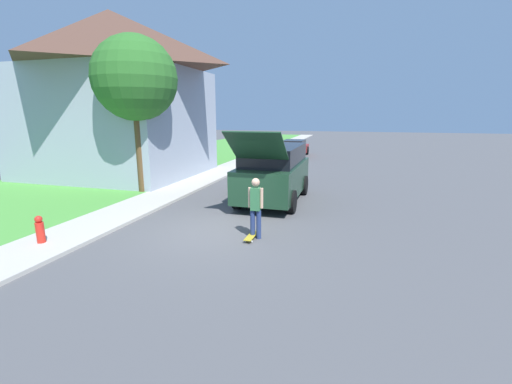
# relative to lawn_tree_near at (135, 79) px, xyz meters

# --- Properties ---
(ground_plane) EXTENTS (120.00, 120.00, 0.00)m
(ground_plane) POSITION_rel_lawn_tree_near_xyz_m (4.79, -3.64, -4.62)
(ground_plane) COLOR #49494C
(lawn) EXTENTS (10.00, 80.00, 0.08)m
(lawn) POSITION_rel_lawn_tree_near_xyz_m (-3.21, 2.36, -4.58)
(lawn) COLOR #478E38
(lawn) RESTS_ON ground_plane
(sidewalk) EXTENTS (1.80, 80.00, 0.10)m
(sidewalk) POSITION_rel_lawn_tree_near_xyz_m (1.19, 2.36, -4.57)
(sidewalk) COLOR #ADA89E
(sidewalk) RESTS_ON ground_plane
(house) EXTENTS (9.08, 7.99, 8.28)m
(house) POSITION_rel_lawn_tree_near_xyz_m (-3.67, 3.48, -0.21)
(house) COLOR #99A3B2
(house) RESTS_ON lawn
(lawn_tree_near) EXTENTS (3.33, 3.33, 6.24)m
(lawn_tree_near) POSITION_rel_lawn_tree_near_xyz_m (0.00, 0.00, 0.00)
(lawn_tree_near) COLOR brown
(lawn_tree_near) RESTS_ON lawn
(suv_parked) EXTENTS (2.17, 5.32, 2.80)m
(suv_parked) POSITION_rel_lawn_tree_near_xyz_m (5.65, 0.18, -3.49)
(suv_parked) COLOR #193823
(suv_parked) RESTS_ON ground_plane
(car_down_street) EXTENTS (1.94, 4.20, 1.28)m
(car_down_street) POSITION_rel_lawn_tree_near_xyz_m (3.91, 14.77, -4.00)
(car_down_street) COLOR maroon
(car_down_street) RESTS_ON ground_plane
(skateboarder) EXTENTS (0.41, 0.22, 1.65)m
(skateboarder) POSITION_rel_lawn_tree_near_xyz_m (6.12, -3.92, -3.71)
(skateboarder) COLOR navy
(skateboarder) RESTS_ON ground_plane
(skateboard) EXTENTS (0.21, 0.79, 0.10)m
(skateboard) POSITION_rel_lawn_tree_near_xyz_m (6.02, -4.02, -4.54)
(skateboard) COLOR #A89323
(skateboard) RESTS_ON ground_plane
(fire_hydrant) EXTENTS (0.20, 0.20, 0.70)m
(fire_hydrant) POSITION_rel_lawn_tree_near_xyz_m (1.06, -5.97, -4.18)
(fire_hydrant) COLOR red
(fire_hydrant) RESTS_ON sidewalk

